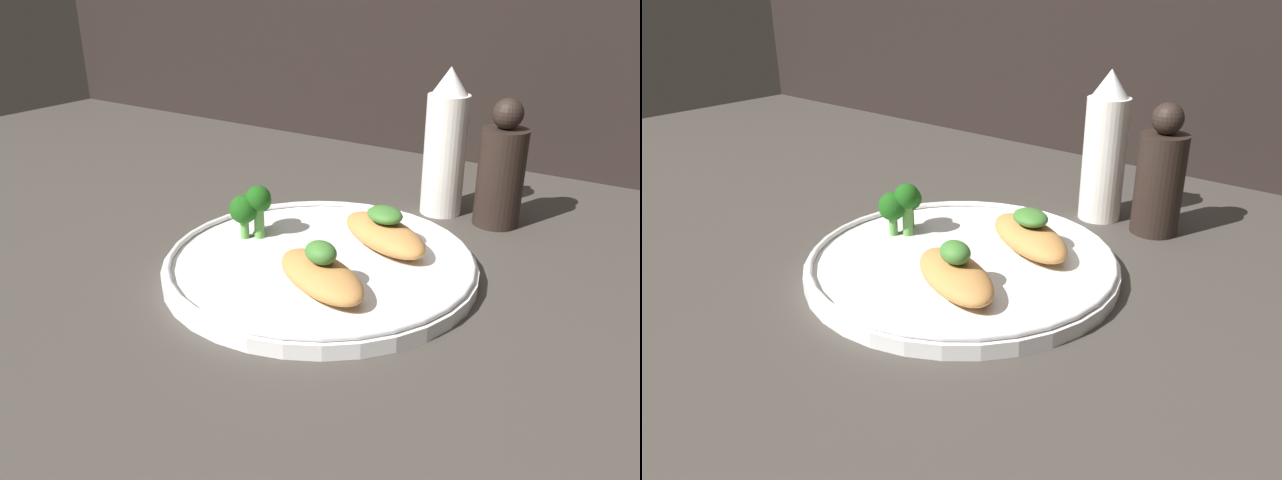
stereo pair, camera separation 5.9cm
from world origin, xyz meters
TOP-DOWN VIEW (x-y plane):
  - ground_plane at (0.00, 0.00)cm, footprint 180.00×180.00cm
  - plate at (0.00, 0.00)cm, footprint 30.14×30.14cm
  - grilled_meat_front at (3.38, -5.01)cm, footprint 12.33×9.57cm
  - grilled_meat_middle at (3.77, 5.96)cm, footprint 12.83×10.10cm
  - broccoli_bunch at (-8.93, 0.75)cm, footprint 4.00×5.81cm
  - sauce_bottle at (3.31, 21.46)cm, footprint 4.86×4.86cm
  - pepper_grinder at (10.13, 21.46)cm, footprint 5.19×5.19cm

SIDE VIEW (x-z plane):
  - ground_plane at x=0.00cm, z-range -1.00..0.00cm
  - plate at x=0.00cm, z-range -0.01..1.99cm
  - grilled_meat_front at x=3.38cm, z-range 0.66..5.13cm
  - grilled_meat_middle at x=3.77cm, z-range 0.88..5.07cm
  - broccoli_bunch at x=-8.93cm, z-range 1.94..7.57cm
  - pepper_grinder at x=10.13cm, z-range -0.86..13.61cm
  - sauce_bottle at x=3.31cm, z-range -0.37..16.84cm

